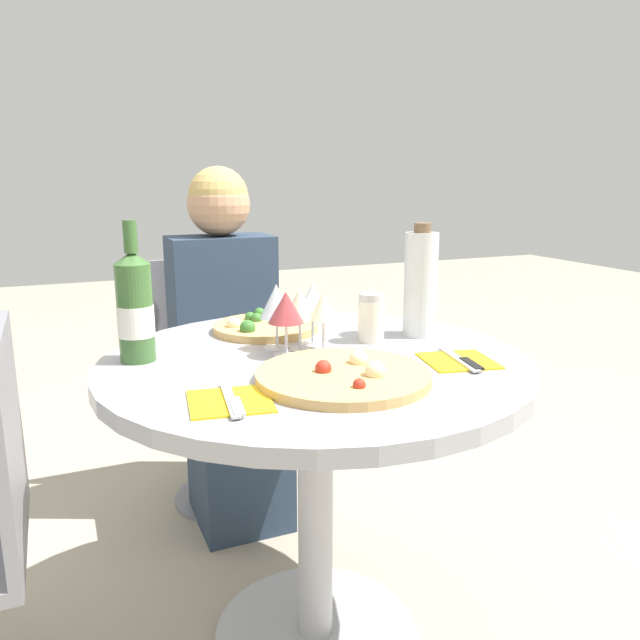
# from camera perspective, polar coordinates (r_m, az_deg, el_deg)

# --- Properties ---
(ground_plane) EXTENTS (12.00, 12.00, 0.00)m
(ground_plane) POSITION_cam_1_polar(r_m,az_deg,el_deg) (1.79, -0.40, -26.94)
(ground_plane) COLOR #9E937F
(ground_plane) RESTS_ON ground
(dining_table) EXTENTS (0.98, 0.98, 0.74)m
(dining_table) POSITION_cam_1_polar(r_m,az_deg,el_deg) (1.48, -0.43, -9.14)
(dining_table) COLOR #B2B2B7
(dining_table) RESTS_ON ground_plane
(chair_behind_diner) EXTENTS (0.43, 0.43, 0.86)m
(chair_behind_diner) POSITION_cam_1_polar(r_m,az_deg,el_deg) (2.29, -9.09, -5.84)
(chair_behind_diner) COLOR slate
(chair_behind_diner) RESTS_ON ground_plane
(seated_diner) EXTENTS (0.34, 0.42, 1.18)m
(seated_diner) POSITION_cam_1_polar(r_m,az_deg,el_deg) (2.12, -8.30, -3.40)
(seated_diner) COLOR #28384C
(seated_diner) RESTS_ON ground_plane
(pizza_large) EXTENTS (0.36, 0.36, 0.05)m
(pizza_large) POSITION_cam_1_polar(r_m,az_deg,el_deg) (1.27, 2.23, -5.09)
(pizza_large) COLOR tan
(pizza_large) RESTS_ON dining_table
(pizza_small_far) EXTENTS (0.28, 0.28, 0.05)m
(pizza_small_far) POSITION_cam_1_polar(r_m,az_deg,el_deg) (1.67, -5.18, -0.61)
(pizza_small_far) COLOR tan
(pizza_small_far) RESTS_ON dining_table
(wine_bottle) EXTENTS (0.08, 0.08, 0.31)m
(wine_bottle) POSITION_cam_1_polar(r_m,az_deg,el_deg) (1.43, -16.55, 1.08)
(wine_bottle) COLOR #38602D
(wine_bottle) RESTS_ON dining_table
(tall_carafe) EXTENTS (0.09, 0.09, 0.29)m
(tall_carafe) POSITION_cam_1_polar(r_m,az_deg,el_deg) (1.62, 9.17, 3.31)
(tall_carafe) COLOR silver
(tall_carafe) RESTS_ON dining_table
(sugar_shaker) EXTENTS (0.07, 0.07, 0.12)m
(sugar_shaker) POSITION_cam_1_polar(r_m,az_deg,el_deg) (1.56, 4.71, 0.20)
(sugar_shaker) COLOR silver
(sugar_shaker) RESTS_ON dining_table
(wine_glass_front_right) EXTENTS (0.07, 0.07, 0.14)m
(wine_glass_front_right) POSITION_cam_1_polar(r_m,az_deg,el_deg) (1.45, 0.30, 1.15)
(wine_glass_front_right) COLOR silver
(wine_glass_front_right) RESTS_ON dining_table
(wine_glass_center) EXTENTS (0.08, 0.08, 0.15)m
(wine_glass_center) POSITION_cam_1_polar(r_m,az_deg,el_deg) (1.46, -1.87, 1.36)
(wine_glass_center) COLOR silver
(wine_glass_center) RESTS_ON dining_table
(wine_glass_back_left) EXTENTS (0.08, 0.08, 0.16)m
(wine_glass_back_left) POSITION_cam_1_polar(r_m,az_deg,el_deg) (1.47, -4.00, 1.64)
(wine_glass_back_left) COLOR silver
(wine_glass_back_left) RESTS_ON dining_table
(wine_glass_back_right) EXTENTS (0.07, 0.07, 0.16)m
(wine_glass_back_right) POSITION_cam_1_polar(r_m,az_deg,el_deg) (1.51, -0.68, 1.93)
(wine_glass_back_right) COLOR silver
(wine_glass_back_right) RESTS_ON dining_table
(wine_glass_front_left) EXTENTS (0.08, 0.08, 0.15)m
(wine_glass_front_left) POSITION_cam_1_polar(r_m,az_deg,el_deg) (1.42, -3.13, 1.06)
(wine_glass_front_left) COLOR silver
(wine_glass_front_left) RESTS_ON dining_table
(place_setting_left) EXTENTS (0.17, 0.19, 0.01)m
(place_setting_left) POSITION_cam_1_polar(r_m,az_deg,el_deg) (1.16, -8.19, -7.36)
(place_setting_left) COLOR gold
(place_setting_left) RESTS_ON dining_table
(place_setting_right) EXTENTS (0.18, 0.19, 0.01)m
(place_setting_right) POSITION_cam_1_polar(r_m,az_deg,el_deg) (1.43, 12.61, -3.64)
(place_setting_right) COLOR gold
(place_setting_right) RESTS_ON dining_table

